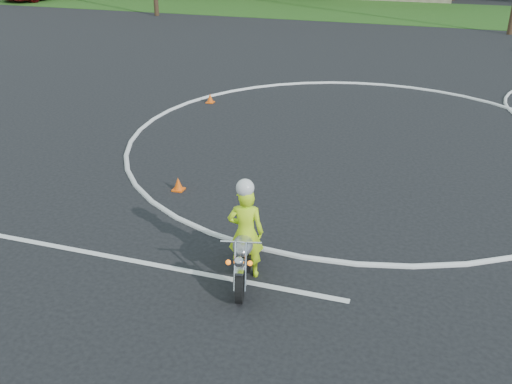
% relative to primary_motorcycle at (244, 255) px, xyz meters
% --- Properties ---
extents(ground, '(120.00, 120.00, 0.00)m').
position_rel_primary_motorcycle_xyz_m(ground, '(0.77, 3.91, -0.46)').
color(ground, black).
rests_on(ground, ground).
extents(grass_strip, '(120.00, 10.00, 0.02)m').
position_rel_primary_motorcycle_xyz_m(grass_strip, '(0.77, 30.91, -0.45)').
color(grass_strip, '#1E4714').
rests_on(grass_strip, ground).
extents(course_markings, '(19.05, 19.05, 0.12)m').
position_rel_primary_motorcycle_xyz_m(course_markings, '(2.94, 8.26, -0.45)').
color(course_markings, silver).
rests_on(course_markings, ground).
extents(primary_motorcycle, '(0.67, 1.78, 0.95)m').
position_rel_primary_motorcycle_xyz_m(primary_motorcycle, '(0.00, 0.00, 0.00)').
color(primary_motorcycle, black).
rests_on(primary_motorcycle, ground).
extents(rider_primary_grp, '(0.66, 0.51, 1.77)m').
position_rel_primary_motorcycle_xyz_m(rider_primary_grp, '(-0.01, 0.13, 0.39)').
color(rider_primary_grp, '#CDFE1A').
rests_on(rider_primary_grp, ground).
extents(traffic_cones, '(16.51, 6.54, 0.30)m').
position_rel_primary_motorcycle_xyz_m(traffic_cones, '(4.09, 6.42, -0.33)').
color(traffic_cones, '#FD5A0D').
rests_on(traffic_cones, ground).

